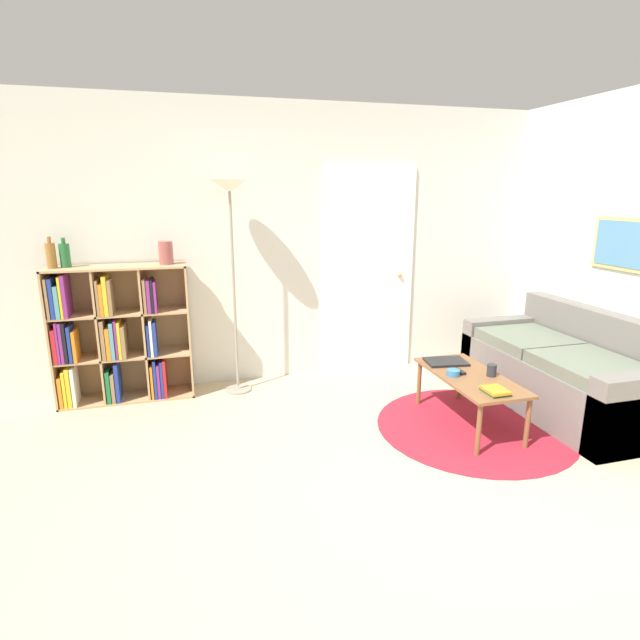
% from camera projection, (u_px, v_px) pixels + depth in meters
% --- Properties ---
extents(ground_plane, '(14.00, 14.00, 0.00)m').
position_uv_depth(ground_plane, '(413.00, 526.00, 2.76)').
color(ground_plane, tan).
extents(wall_back, '(7.70, 0.11, 2.60)m').
position_uv_depth(wall_back, '(307.00, 246.00, 4.81)').
color(wall_back, silver).
rests_on(wall_back, ground_plane).
extents(wall_right, '(0.08, 5.50, 2.60)m').
position_uv_depth(wall_right, '(612.00, 252.00, 4.21)').
color(wall_right, silver).
rests_on(wall_right, ground_plane).
extents(rug, '(1.52, 1.52, 0.01)m').
position_uv_depth(rug, '(474.00, 426.00, 3.93)').
color(rug, maroon).
rests_on(rug, ground_plane).
extents(bookshelf, '(1.13, 0.34, 1.19)m').
position_uv_depth(bookshelf, '(115.00, 336.00, 4.33)').
color(bookshelf, tan).
rests_on(bookshelf, ground_plane).
extents(floor_lamp, '(0.32, 0.32, 1.90)m').
position_uv_depth(floor_lamp, '(231.00, 212.00, 4.25)').
color(floor_lamp, gray).
rests_on(floor_lamp, ground_plane).
extents(couch, '(0.85, 1.77, 0.82)m').
position_uv_depth(couch, '(567.00, 374.00, 4.25)').
color(couch, '#66605B').
rests_on(couch, ground_plane).
extents(coffee_table, '(0.48, 1.00, 0.41)m').
position_uv_depth(coffee_table, '(470.00, 380.00, 3.90)').
color(coffee_table, brown).
rests_on(coffee_table, ground_plane).
extents(laptop, '(0.36, 0.28, 0.02)m').
position_uv_depth(laptop, '(446.00, 362.00, 4.16)').
color(laptop, black).
rests_on(laptop, coffee_table).
extents(bowl, '(0.10, 0.10, 0.05)m').
position_uv_depth(bowl, '(453.00, 373.00, 3.87)').
color(bowl, teal).
rests_on(bowl, coffee_table).
extents(book_stack_on_table, '(0.15, 0.19, 0.04)m').
position_uv_depth(book_stack_on_table, '(495.00, 391.00, 3.53)').
color(book_stack_on_table, '#196B38').
rests_on(book_stack_on_table, coffee_table).
extents(cup, '(0.07, 0.07, 0.09)m').
position_uv_depth(cup, '(492.00, 370.00, 3.86)').
color(cup, '#28282D').
rests_on(cup, coffee_table).
extents(remote, '(0.05, 0.15, 0.02)m').
position_uv_depth(remote, '(459.00, 371.00, 3.94)').
color(remote, black).
rests_on(remote, coffee_table).
extents(bottle_left, '(0.08, 0.08, 0.26)m').
position_uv_depth(bottle_left, '(51.00, 255.00, 4.04)').
color(bottle_left, olive).
rests_on(bottle_left, bookshelf).
extents(bottle_middle, '(0.08, 0.08, 0.24)m').
position_uv_depth(bottle_middle, '(65.00, 255.00, 4.10)').
color(bottle_middle, '#236633').
rests_on(bottle_middle, bookshelf).
extents(vase_on_shelf, '(0.12, 0.12, 0.20)m').
position_uv_depth(vase_on_shelf, '(166.00, 253.00, 4.28)').
color(vase_on_shelf, '#934C47').
rests_on(vase_on_shelf, bookshelf).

